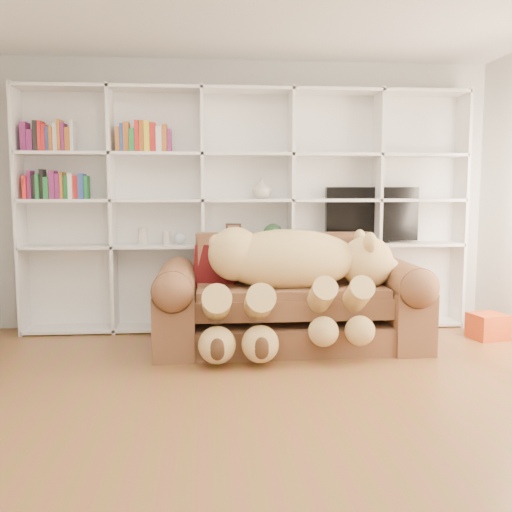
{
  "coord_description": "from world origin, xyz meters",
  "views": [
    {
      "loc": [
        -0.4,
        -3.38,
        1.39
      ],
      "look_at": [
        0.03,
        1.63,
        0.82
      ],
      "focal_mm": 40.0,
      "sensor_mm": 36.0,
      "label": 1
    }
  ],
  "objects": [
    {
      "name": "tv",
      "position": [
        1.29,
        2.35,
        1.14
      ],
      "size": [
        0.96,
        0.18,
        0.57
      ],
      "color": "black",
      "rests_on": "bookshelf"
    },
    {
      "name": "teddy_bear",
      "position": [
        0.32,
        1.44,
        0.7
      ],
      "size": [
        1.8,
        0.98,
        1.04
      ],
      "rotation": [
        0.0,
        0.0,
        0.08
      ],
      "color": "#E0B570",
      "rests_on": "sofa"
    },
    {
      "name": "shelf_vase",
      "position": [
        0.15,
        2.3,
        1.42
      ],
      "size": [
        0.24,
        0.24,
        0.21
      ],
      "primitive_type": "imported",
      "rotation": [
        0.0,
        0.0,
        0.25
      ],
      "color": "beige",
      "rests_on": "bookshelf"
    },
    {
      "name": "floor",
      "position": [
        0.0,
        0.0,
        0.0
      ],
      "size": [
        5.0,
        5.0,
        0.0
      ],
      "primitive_type": "plane",
      "color": "brown",
      "rests_on": "ground"
    },
    {
      "name": "wall_back",
      "position": [
        0.0,
        2.5,
        1.35
      ],
      "size": [
        5.0,
        0.02,
        2.7
      ],
      "primitive_type": "cube",
      "color": "silver",
      "rests_on": "floor"
    },
    {
      "name": "bookshelf",
      "position": [
        -0.24,
        2.36,
        1.31
      ],
      "size": [
        4.43,
        0.35,
        2.4
      ],
      "color": "white",
      "rests_on": "floor"
    },
    {
      "name": "green_vase",
      "position": [
        0.26,
        2.3,
        0.97
      ],
      "size": [
        0.2,
        0.2,
        0.2
      ],
      "primitive_type": "sphere",
      "color": "#2B5431",
      "rests_on": "bookshelf"
    },
    {
      "name": "snow_globe",
      "position": [
        -0.67,
        2.3,
        0.93
      ],
      "size": [
        0.11,
        0.11,
        0.11
      ],
      "primitive_type": "sphere",
      "color": "silver",
      "rests_on": "bookshelf"
    },
    {
      "name": "figurine_tall",
      "position": [
        -1.04,
        2.3,
        0.95
      ],
      "size": [
        0.1,
        0.1,
        0.17
      ],
      "primitive_type": "cylinder",
      "rotation": [
        0.0,
        0.0,
        0.29
      ],
      "color": "beige",
      "rests_on": "bookshelf"
    },
    {
      "name": "wall_front",
      "position": [
        0.0,
        -2.5,
        1.35
      ],
      "size": [
        5.0,
        0.02,
        2.7
      ],
      "primitive_type": "cube",
      "color": "silver",
      "rests_on": "floor"
    },
    {
      "name": "sofa",
      "position": [
        0.33,
        1.64,
        0.38
      ],
      "size": [
        2.37,
        1.02,
        0.99
      ],
      "color": "brown",
      "rests_on": "floor"
    },
    {
      "name": "gift_box",
      "position": [
        2.23,
        1.69,
        0.12
      ],
      "size": [
        0.35,
        0.34,
        0.24
      ],
      "primitive_type": "cube",
      "rotation": [
        0.0,
        0.0,
        0.2
      ],
      "color": "#C24519",
      "rests_on": "floor"
    },
    {
      "name": "throw_pillow",
      "position": [
        -0.32,
        1.81,
        0.7
      ],
      "size": [
        0.44,
        0.32,
        0.41
      ],
      "primitive_type": "cube",
      "rotation": [
        -0.24,
        0.0,
        -0.31
      ],
      "color": "#4F0D13",
      "rests_on": "sofa"
    },
    {
      "name": "picture_frame",
      "position": [
        -0.14,
        2.3,
        0.97
      ],
      "size": [
        0.16,
        0.07,
        0.19
      ],
      "primitive_type": "cube",
      "rotation": [
        0.0,
        0.0,
        -0.27
      ],
      "color": "#502F1B",
      "rests_on": "bookshelf"
    },
    {
      "name": "figurine_short",
      "position": [
        -0.8,
        2.3,
        0.93
      ],
      "size": [
        0.1,
        0.1,
        0.13
      ],
      "primitive_type": "cylinder",
      "rotation": [
        0.0,
        0.0,
        0.35
      ],
      "color": "beige",
      "rests_on": "bookshelf"
    }
  ]
}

